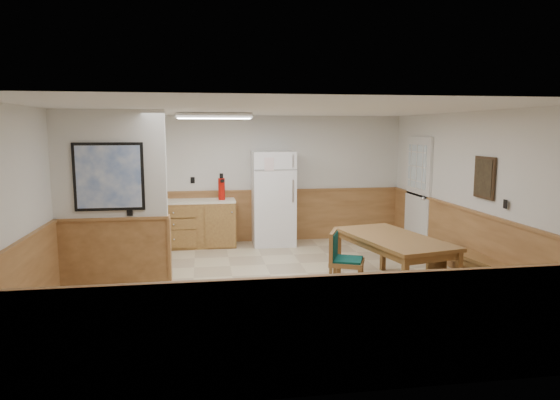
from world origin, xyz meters
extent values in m
plane|color=#C8B68F|center=(0.00, 0.00, 0.00)|extent=(6.00, 6.00, 0.00)
cube|color=white|center=(0.00, 0.00, 2.50)|extent=(6.00, 6.00, 0.02)
cube|color=silver|center=(0.00, 3.00, 1.25)|extent=(6.00, 0.02, 2.50)
cube|color=silver|center=(3.00, 0.00, 1.25)|extent=(0.02, 6.00, 2.50)
cube|color=silver|center=(-3.00, 0.00, 1.25)|extent=(0.02, 6.00, 2.50)
cube|color=#B17D46|center=(0.00, 2.98, 0.50)|extent=(6.00, 0.04, 1.00)
cube|color=#B17D46|center=(2.98, 0.00, 0.50)|extent=(0.04, 6.00, 1.00)
cube|color=#B17D46|center=(-2.98, 0.00, 0.50)|extent=(0.04, 6.00, 1.00)
cube|color=silver|center=(-2.25, 0.20, 1.75)|extent=(1.50, 0.15, 1.50)
cube|color=#B17D46|center=(-2.25, 0.20, 0.50)|extent=(1.50, 0.17, 1.00)
cube|color=black|center=(-2.25, 0.10, 1.60)|extent=(0.92, 0.03, 0.92)
cube|color=white|center=(-2.25, 0.09, 1.60)|extent=(0.84, 0.01, 0.84)
cube|color=olive|center=(-1.10, 2.68, 0.43)|extent=(1.40, 0.60, 0.86)
cube|color=olive|center=(-2.57, 2.68, 0.43)|extent=(0.06, 0.60, 0.86)
cube|color=olive|center=(-1.83, 2.68, 0.43)|extent=(0.06, 0.60, 0.86)
cube|color=#EEE5C8|center=(-1.50, 2.68, 0.88)|extent=(2.20, 0.60, 0.04)
cube|color=#EEE5C8|center=(-1.50, 2.98, 0.95)|extent=(2.20, 0.02, 0.10)
cube|color=silver|center=(2.97, 1.90, 1.02)|extent=(0.05, 1.02, 2.15)
cube|color=silver|center=(2.96, 1.90, 1.02)|extent=(0.04, 0.90, 2.05)
cube|color=silver|center=(2.94, 1.90, 1.55)|extent=(0.02, 0.76, 0.80)
cube|color=silver|center=(-2.10, 2.98, 1.55)|extent=(0.80, 0.03, 1.00)
cube|color=silver|center=(-2.10, 2.96, 1.55)|extent=(0.70, 0.01, 0.90)
cube|color=#372616|center=(2.97, -0.30, 1.55)|extent=(0.03, 0.50, 0.60)
cube|color=black|center=(2.95, -0.30, 1.55)|extent=(0.01, 0.42, 0.52)
cube|color=silver|center=(-0.80, 1.30, 2.45)|extent=(1.20, 0.30, 0.08)
cube|color=white|center=(-0.80, 1.30, 2.40)|extent=(1.15, 0.25, 0.01)
cube|color=white|center=(0.34, 2.63, 0.91)|extent=(0.81, 0.71, 1.82)
cube|color=silver|center=(0.66, 2.27, 1.65)|extent=(0.03, 0.02, 0.24)
cube|color=silver|center=(0.66, 2.27, 1.09)|extent=(0.03, 0.02, 0.43)
cube|color=brown|center=(1.61, -0.36, 0.72)|extent=(1.30, 2.01, 0.05)
cube|color=brown|center=(1.61, -0.36, 0.65)|extent=(1.18, 1.89, 0.10)
cube|color=brown|center=(1.40, -1.30, 0.35)|extent=(0.08, 0.08, 0.70)
cube|color=brown|center=(1.03, 0.40, 0.35)|extent=(0.08, 0.08, 0.70)
cube|color=brown|center=(2.19, -1.13, 0.35)|extent=(0.08, 0.08, 0.70)
cube|color=brown|center=(1.82, 0.57, 0.35)|extent=(0.08, 0.08, 0.70)
cube|color=brown|center=(2.80, -0.34, 0.42)|extent=(0.64, 1.73, 0.05)
cube|color=brown|center=(2.80, -1.14, 0.20)|extent=(0.36, 0.12, 0.40)
cube|color=brown|center=(2.80, 0.45, 0.20)|extent=(0.36, 0.12, 0.40)
cube|color=brown|center=(0.93, -0.41, 0.42)|extent=(0.58, 0.58, 0.06)
cube|color=#0F4C45|center=(0.93, -0.41, 0.47)|extent=(0.53, 0.53, 0.03)
cube|color=brown|center=(0.75, -0.34, 0.65)|extent=(0.22, 0.43, 0.40)
cube|color=#0F4C45|center=(0.57, -0.26, 0.65)|extent=(0.17, 0.36, 0.34)
cube|color=brown|center=(0.68, -0.51, 0.20)|extent=(0.05, 0.05, 0.39)
cube|color=brown|center=(0.83, -0.16, 0.20)|extent=(0.05, 0.05, 0.39)
cube|color=brown|center=(1.03, -0.67, 0.20)|extent=(0.05, 0.05, 0.39)
cube|color=brown|center=(1.18, -0.31, 0.20)|extent=(0.05, 0.05, 0.39)
cylinder|color=#B71109|center=(-0.65, 2.65, 1.11)|extent=(0.15, 0.15, 0.41)
cylinder|color=black|center=(-0.65, 2.65, 1.36)|extent=(0.07, 0.07, 0.09)
cylinder|color=#17802C|center=(-2.32, 2.73, 1.02)|extent=(0.09, 0.09, 0.23)
camera|label=1|loc=(-1.00, -6.84, 2.23)|focal=32.00mm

